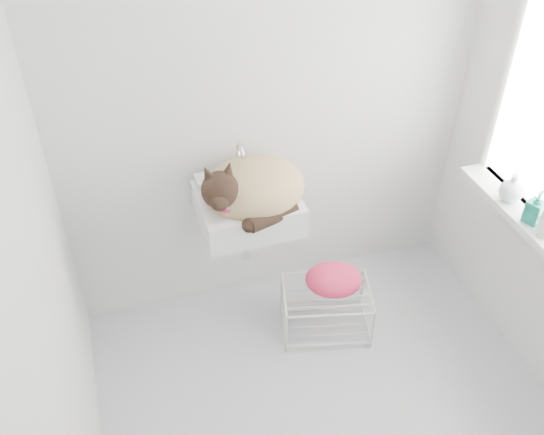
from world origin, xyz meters
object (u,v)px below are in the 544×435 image
object	(u,v)px
sink	(248,195)
cat	(250,190)
bottle_b	(531,221)
bottle_c	(509,200)
wire_rack	(326,308)

from	to	relation	value
sink	cat	bearing A→B (deg)	-62.07
sink	bottle_b	bearing A→B (deg)	-26.41
cat	bottle_c	size ratio (longest dim) A/B	3.45
wire_rack	bottle_c	bearing A→B (deg)	-13.64
sink	wire_rack	bearing A→B (deg)	-30.68
wire_rack	bottle_b	size ratio (longest dim) A/B	2.82
cat	bottle_c	distance (m)	1.26
sink	bottle_b	distance (m)	1.34
cat	wire_rack	bearing A→B (deg)	-30.50
sink	bottle_c	world-z (taller)	sink
sink	bottle_b	world-z (taller)	sink
sink	wire_rack	size ratio (longest dim) A/B	1.06
bottle_b	bottle_c	size ratio (longest dim) A/B	1.09
cat	wire_rack	size ratio (longest dim) A/B	1.13
wire_rack	bottle_c	distance (m)	1.11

